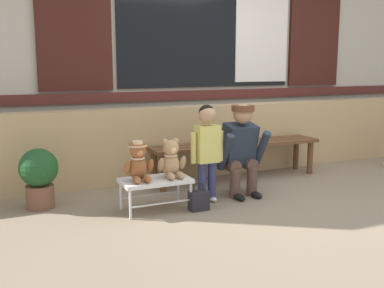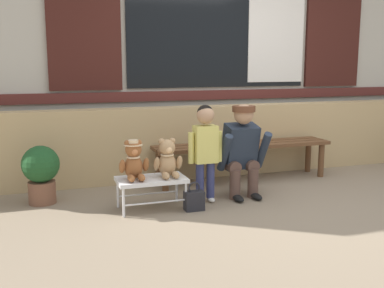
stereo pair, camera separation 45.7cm
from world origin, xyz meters
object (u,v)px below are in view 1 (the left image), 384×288
small_display_bench (155,182)px  teddy_bear_plain (171,160)px  child_standing (207,143)px  handbag_on_ground (199,200)px  potted_plant (39,175)px  adult_crouching (241,149)px  teddy_bear_with_hat (138,162)px  wooden_bench_long (236,148)px

small_display_bench → teddy_bear_plain: teddy_bear_plain is taller
child_standing → handbag_on_ground: bearing=-131.9°
potted_plant → child_standing: bearing=-17.2°
small_display_bench → handbag_on_ground: 0.43m
teddy_bear_plain → adult_crouching: 0.83m
teddy_bear_plain → teddy_bear_with_hat: bearing=179.9°
teddy_bear_plain → adult_crouching: size_ratio=0.38×
handbag_on_ground → wooden_bench_long: bearing=44.1°
adult_crouching → handbag_on_ground: (-0.61, -0.29, -0.38)m
teddy_bear_with_hat → potted_plant: 0.97m
child_standing → potted_plant: size_ratio=1.68×
small_display_bench → teddy_bear_plain: bearing=0.5°
teddy_bear_plain → small_display_bench: bearing=-179.5°
wooden_bench_long → teddy_bear_plain: size_ratio=5.78×
teddy_bear_with_hat → teddy_bear_plain: 0.32m
adult_crouching → potted_plant: size_ratio=1.67×
child_standing → potted_plant: child_standing is taller
small_display_bench → teddy_bear_with_hat: 0.26m
teddy_bear_plain → handbag_on_ground: 0.45m
teddy_bear_with_hat → teddy_bear_plain: size_ratio=1.00×
teddy_bear_plain → potted_plant: bearing=155.6°
wooden_bench_long → small_display_bench: size_ratio=3.28×
wooden_bench_long → child_standing: bearing=-137.1°
child_standing → wooden_bench_long: bearing=42.9°
child_standing → handbag_on_ground: 0.57m
small_display_bench → adult_crouching: (0.98, 0.12, 0.21)m
child_standing → potted_plant: (-1.52, 0.47, -0.27)m
wooden_bench_long → child_standing: size_ratio=2.19×
teddy_bear_with_hat → teddy_bear_plain: (0.32, -0.00, -0.01)m
teddy_bear_with_hat → handbag_on_ground: size_ratio=1.34×
adult_crouching → potted_plant: (-1.95, 0.39, -0.16)m
wooden_bench_long → handbag_on_ground: bearing=-135.9°
handbag_on_ground → potted_plant: size_ratio=0.48×
teddy_bear_with_hat → small_display_bench: bearing=-0.8°
wooden_bench_long → child_standing: child_standing is taller
wooden_bench_long → teddy_bear_plain: (-1.10, -0.70, 0.09)m
teddy_bear_plain → potted_plant: 1.25m
teddy_bear_with_hat → teddy_bear_plain: bearing=-0.1°
teddy_bear_plain → handbag_on_ground: size_ratio=1.34×
wooden_bench_long → teddy_bear_with_hat: bearing=-153.7°
teddy_bear_plain → potted_plant: teddy_bear_plain is taller
child_standing → adult_crouching: bearing=10.8°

